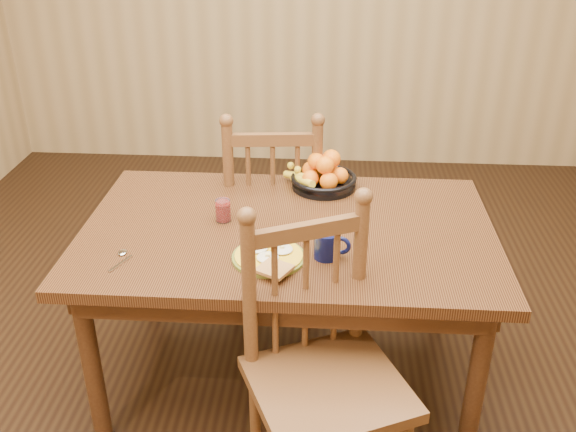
# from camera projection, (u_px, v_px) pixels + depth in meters

# --- Properties ---
(room) EXTENTS (4.52, 5.02, 2.72)m
(room) POSITION_uv_depth(u_px,v_px,m) (288.00, 75.00, 2.22)
(room) COLOR black
(room) RESTS_ON ground
(dining_table) EXTENTS (1.60, 1.00, 0.75)m
(dining_table) POSITION_uv_depth(u_px,v_px,m) (288.00, 246.00, 2.54)
(dining_table) COLOR black
(dining_table) RESTS_ON ground
(chair_far) EXTENTS (0.52, 0.50, 1.05)m
(chair_far) POSITION_uv_depth(u_px,v_px,m) (273.00, 215.00, 3.11)
(chair_far) COLOR #4C2B16
(chair_far) RESTS_ON ground
(chair_near) EXTENTS (0.62, 0.61, 1.05)m
(chair_near) POSITION_uv_depth(u_px,v_px,m) (323.00, 374.00, 2.10)
(chair_near) COLOR #4C2B16
(chair_near) RESTS_ON ground
(breakfast_plate) EXTENTS (0.26, 0.31, 0.04)m
(breakfast_plate) POSITION_uv_depth(u_px,v_px,m) (269.00, 257.00, 2.28)
(breakfast_plate) COLOR #59601E
(breakfast_plate) RESTS_ON dining_table
(fork) EXTENTS (0.06, 0.18, 0.00)m
(fork) POSITION_uv_depth(u_px,v_px,m) (243.00, 245.00, 2.37)
(fork) COLOR silver
(fork) RESTS_ON dining_table
(spoon) EXTENTS (0.06, 0.15, 0.01)m
(spoon) POSITION_uv_depth(u_px,v_px,m) (122.00, 256.00, 2.30)
(spoon) COLOR silver
(spoon) RESTS_ON dining_table
(coffee_mug) EXTENTS (0.13, 0.09, 0.10)m
(coffee_mug) POSITION_uv_depth(u_px,v_px,m) (328.00, 245.00, 2.28)
(coffee_mug) COLOR black
(coffee_mug) RESTS_ON dining_table
(juice_glass) EXTENTS (0.06, 0.06, 0.09)m
(juice_glass) POSITION_uv_depth(u_px,v_px,m) (223.00, 211.00, 2.53)
(juice_glass) COLOR silver
(juice_glass) RESTS_ON dining_table
(fruit_bowl) EXTENTS (0.32, 0.29, 0.17)m
(fruit_bowl) POSITION_uv_depth(u_px,v_px,m) (323.00, 175.00, 2.80)
(fruit_bowl) COLOR black
(fruit_bowl) RESTS_ON dining_table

